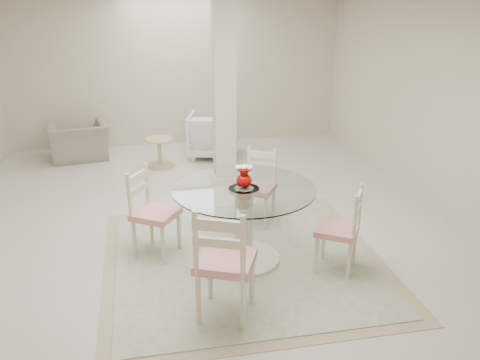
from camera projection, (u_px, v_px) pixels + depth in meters
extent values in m
plane|color=beige|center=(203.00, 220.00, 6.36)|extent=(7.00, 7.00, 0.00)
cube|color=beige|center=(176.00, 70.00, 9.09)|extent=(6.00, 0.02, 2.70)
cube|color=beige|center=(284.00, 265.00, 2.67)|extent=(6.00, 0.02, 2.70)
cube|color=beige|center=(435.00, 104.00, 6.44)|extent=(0.02, 7.00, 2.70)
cube|color=beige|center=(224.00, 92.00, 7.17)|extent=(0.30, 0.30, 2.70)
cube|color=tan|center=(244.00, 261.00, 5.40)|extent=(2.90, 2.90, 0.01)
cube|color=beige|center=(244.00, 260.00, 5.40)|extent=(2.66, 2.66, 0.01)
cylinder|color=beige|center=(244.00, 259.00, 5.39)|extent=(0.76, 0.76, 0.06)
cylinder|color=beige|center=(244.00, 224.00, 5.25)|extent=(0.19, 0.19, 0.78)
cylinder|color=beige|center=(244.00, 190.00, 5.11)|extent=(0.31, 0.31, 0.03)
cylinder|color=white|center=(244.00, 188.00, 5.11)|extent=(1.46, 1.46, 0.01)
ellipsoid|color=#A10804|center=(244.00, 181.00, 5.08)|extent=(0.16, 0.16, 0.15)
cylinder|color=#A10804|center=(244.00, 172.00, 5.04)|extent=(0.08, 0.08, 0.04)
cylinder|color=#A10804|center=(244.00, 169.00, 5.03)|extent=(0.14, 0.14, 0.02)
ellipsoid|color=white|center=(244.00, 167.00, 5.03)|extent=(0.09, 0.09, 0.04)
ellipsoid|color=white|center=(248.00, 168.00, 5.06)|extent=(0.09, 0.09, 0.04)
ellipsoid|color=white|center=(239.00, 168.00, 5.05)|extent=(0.09, 0.09, 0.04)
cylinder|color=beige|center=(323.00, 242.00, 5.37)|extent=(0.04, 0.04, 0.42)
cylinder|color=beige|center=(316.00, 256.00, 5.08)|extent=(0.04, 0.04, 0.42)
cylinder|color=beige|center=(354.00, 247.00, 5.26)|extent=(0.04, 0.04, 0.42)
cylinder|color=beige|center=(349.00, 262.00, 4.98)|extent=(0.04, 0.04, 0.42)
cube|color=#B41E13|center=(337.00, 230.00, 5.09)|extent=(0.55, 0.55, 0.06)
cube|color=beige|center=(358.00, 205.00, 4.92)|extent=(0.23, 0.33, 0.49)
cylinder|color=beige|center=(239.00, 211.00, 6.11)|extent=(0.04, 0.04, 0.42)
cylinder|color=beige|center=(266.00, 215.00, 6.00)|extent=(0.04, 0.04, 0.42)
cylinder|color=beige|center=(248.00, 201.00, 6.40)|extent=(0.04, 0.04, 0.42)
cylinder|color=beige|center=(274.00, 204.00, 6.29)|extent=(0.04, 0.04, 0.42)
cube|color=red|center=(257.00, 189.00, 6.11)|extent=(0.56, 0.56, 0.06)
cube|color=beige|center=(262.00, 160.00, 6.17)|extent=(0.34, 0.23, 0.50)
cylinder|color=beige|center=(163.00, 245.00, 5.26)|extent=(0.04, 0.04, 0.44)
cylinder|color=beige|center=(179.00, 231.00, 5.57)|extent=(0.04, 0.04, 0.44)
cylinder|color=beige|center=(134.00, 240.00, 5.38)|extent=(0.04, 0.04, 0.44)
cylinder|color=beige|center=(152.00, 226.00, 5.69)|extent=(0.04, 0.04, 0.44)
cube|color=red|center=(156.00, 214.00, 5.38)|extent=(0.59, 0.59, 0.07)
cube|color=beige|center=(138.00, 183.00, 5.34)|extent=(0.25, 0.35, 0.52)
cylinder|color=beige|center=(252.00, 281.00, 4.58)|extent=(0.05, 0.05, 0.50)
cylinder|color=beige|center=(210.00, 276.00, 4.65)|extent=(0.05, 0.05, 0.50)
cylinder|color=beige|center=(243.00, 305.00, 4.22)|extent=(0.05, 0.05, 0.50)
cylinder|color=beige|center=(198.00, 300.00, 4.29)|extent=(0.05, 0.05, 0.50)
cube|color=#B1121E|center=(225.00, 261.00, 4.34)|extent=(0.62, 0.62, 0.08)
cube|color=beige|center=(219.00, 234.00, 4.01)|extent=(0.42, 0.21, 0.58)
imported|color=gray|center=(79.00, 141.00, 8.56)|extent=(1.09, 0.99, 0.62)
imported|color=white|center=(213.00, 135.00, 8.68)|extent=(0.99, 1.00, 0.75)
cylinder|color=#D5BF83|center=(160.00, 165.00, 8.29)|extent=(0.43, 0.43, 0.04)
cylinder|color=#D5BF83|center=(160.00, 152.00, 8.22)|extent=(0.06, 0.06, 0.41)
cylinder|color=#D5BF83|center=(159.00, 139.00, 8.14)|extent=(0.45, 0.45, 0.03)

